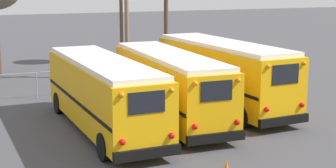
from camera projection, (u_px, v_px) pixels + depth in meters
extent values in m
plane|color=#424247|center=(167.00, 118.00, 23.73)|extent=(160.00, 160.00, 0.00)
cube|color=#E5A00C|center=(103.00, 93.00, 21.42)|extent=(2.53, 9.89, 2.47)
cube|color=white|center=(102.00, 62.00, 21.16)|extent=(2.34, 9.49, 0.20)
cube|color=black|center=(148.00, 153.00, 17.19)|extent=(2.41, 0.24, 0.36)
cube|color=black|center=(147.00, 103.00, 16.87)|extent=(1.30, 0.05, 0.74)
sphere|color=red|center=(122.00, 142.00, 16.72)|extent=(0.22, 0.22, 0.22)
sphere|color=orange|center=(121.00, 95.00, 16.42)|extent=(0.18, 0.18, 0.18)
sphere|color=red|center=(172.00, 136.00, 17.44)|extent=(0.22, 0.22, 0.22)
sphere|color=orange|center=(172.00, 90.00, 17.13)|extent=(0.18, 0.18, 0.18)
cube|color=black|center=(75.00, 100.00, 20.98)|extent=(0.20, 9.65, 0.14)
cube|color=black|center=(130.00, 95.00, 21.93)|extent=(0.20, 9.65, 0.14)
cylinder|color=black|center=(58.00, 103.00, 24.43)|extent=(0.30, 1.01, 1.00)
cylinder|color=black|center=(103.00, 99.00, 25.32)|extent=(0.30, 1.01, 1.00)
cylinder|color=black|center=(104.00, 147.00, 17.95)|extent=(0.30, 1.01, 1.00)
cylinder|color=black|center=(162.00, 139.00, 18.83)|extent=(0.30, 1.01, 1.00)
cube|color=#E5A00C|center=(169.00, 85.00, 23.22)|extent=(2.70, 9.74, 2.50)
cube|color=white|center=(169.00, 55.00, 22.96)|extent=(2.50, 9.34, 0.20)
cube|color=black|center=(216.00, 138.00, 18.98)|extent=(2.36, 0.30, 0.36)
cube|color=black|center=(217.00, 91.00, 18.65)|extent=(1.27, 0.08, 0.75)
sphere|color=red|center=(195.00, 127.00, 18.57)|extent=(0.22, 0.22, 0.22)
sphere|color=orange|center=(195.00, 83.00, 18.25)|extent=(0.18, 0.18, 0.18)
sphere|color=red|center=(237.00, 122.00, 19.17)|extent=(0.22, 0.22, 0.22)
sphere|color=orange|center=(238.00, 80.00, 18.86)|extent=(0.18, 0.18, 0.18)
cube|color=black|center=(145.00, 91.00, 22.86)|extent=(0.42, 9.45, 0.14)
cube|color=black|center=(193.00, 87.00, 23.67)|extent=(0.42, 9.45, 0.14)
cylinder|color=black|center=(125.00, 95.00, 26.30)|extent=(0.32, 0.95, 0.93)
cylinder|color=black|center=(164.00, 92.00, 27.05)|extent=(0.32, 0.95, 0.93)
cylinder|color=black|center=(176.00, 132.00, 19.84)|extent=(0.32, 0.95, 0.93)
cylinder|color=black|center=(225.00, 126.00, 20.59)|extent=(0.32, 0.95, 0.93)
cube|color=#E5A00C|center=(222.00, 74.00, 25.30)|extent=(2.85, 9.73, 2.73)
cube|color=white|center=(223.00, 44.00, 25.01)|extent=(2.64, 9.34, 0.20)
cube|color=black|center=(284.00, 121.00, 21.25)|extent=(2.46, 0.31, 0.36)
cube|color=black|center=(286.00, 74.00, 20.89)|extent=(1.33, 0.09, 0.82)
sphere|color=red|center=(267.00, 110.00, 20.74)|extent=(0.22, 0.22, 0.22)
sphere|color=orange|center=(268.00, 66.00, 20.40)|extent=(0.18, 0.18, 0.18)
sphere|color=red|center=(302.00, 105.00, 21.51)|extent=(0.22, 0.22, 0.22)
sphere|color=orange|center=(304.00, 63.00, 21.17)|extent=(0.18, 0.18, 0.18)
cube|color=black|center=(201.00, 80.00, 24.82)|extent=(0.46, 9.43, 0.14)
cube|color=black|center=(243.00, 76.00, 25.86)|extent=(0.46, 9.43, 0.14)
cylinder|color=black|center=(170.00, 87.00, 28.16)|extent=(0.32, 0.99, 0.98)
cylinder|color=black|center=(206.00, 84.00, 29.12)|extent=(0.32, 0.99, 0.98)
cylinder|color=black|center=(243.00, 117.00, 21.96)|extent=(0.32, 0.99, 0.98)
cylinder|color=black|center=(285.00, 111.00, 22.92)|extent=(0.32, 0.99, 0.98)
cylinder|color=#75604C|center=(127.00, 12.00, 32.50)|extent=(0.26, 0.26, 8.56)
cylinder|color=brown|center=(166.00, 26.00, 39.19)|extent=(0.33, 0.33, 5.71)
cylinder|color=brown|center=(121.00, 22.00, 39.10)|extent=(0.25, 0.25, 6.23)
cylinder|color=#939399|center=(37.00, 85.00, 27.54)|extent=(0.06, 0.06, 1.40)
cylinder|color=#939399|center=(81.00, 82.00, 28.48)|extent=(0.06, 0.06, 1.40)
cylinder|color=#939399|center=(123.00, 79.00, 29.41)|extent=(0.06, 0.06, 1.40)
cylinder|color=#939399|center=(162.00, 76.00, 30.35)|extent=(0.06, 0.06, 1.40)
cylinder|color=#939399|center=(199.00, 73.00, 31.29)|extent=(0.06, 0.06, 1.40)
cylinder|color=#939399|center=(233.00, 70.00, 32.22)|extent=(0.06, 0.06, 1.40)
cylinder|color=#939399|center=(123.00, 67.00, 29.28)|extent=(14.54, 0.04, 0.04)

